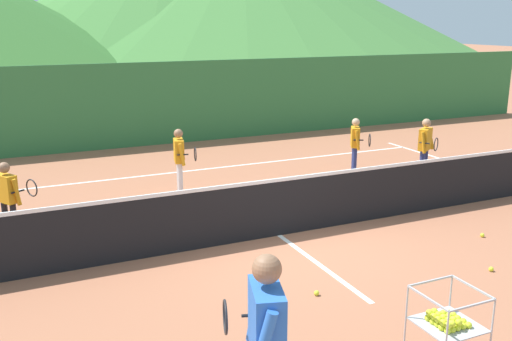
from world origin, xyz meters
name	(u,v)px	position (x,y,z in m)	size (l,w,h in m)	color
ground_plane	(279,235)	(0.00, 0.00, 0.00)	(120.00, 120.00, 0.00)	#A86647
line_baseline_far	(191,171)	(0.00, 4.57, 0.00)	(12.31, 0.08, 0.01)	white
line_service_center	(279,235)	(0.00, 0.00, 0.00)	(0.08, 5.15, 0.01)	white
tennis_net	(279,206)	(0.00, 0.00, 0.50)	(12.50, 0.08, 1.05)	#333338
instructor	(265,335)	(-2.27, -4.23, 1.02)	(0.46, 0.84, 1.70)	#191E4C
student_0	(8,193)	(-3.97, 1.62, 0.77)	(0.62, 0.52, 1.28)	black
student_1	(180,155)	(-0.75, 2.94, 0.80)	(0.42, 0.69, 1.33)	silver
student_2	(356,141)	(3.33, 2.76, 0.77)	(0.41, 0.70, 1.28)	navy
student_3	(425,143)	(4.42, 1.70, 0.82)	(0.55, 0.65, 1.36)	navy
ball_cart	(447,321)	(-0.25, -4.08, 0.59)	(0.58, 0.58, 0.90)	#B7B7BC
tennis_ball_2	(491,269)	(2.08, -2.48, 0.03)	(0.07, 0.07, 0.07)	yellow
tennis_ball_3	(317,293)	(-0.52, -2.09, 0.03)	(0.07, 0.07, 0.07)	yellow
tennis_ball_5	(482,235)	(2.97, -1.45, 0.03)	(0.07, 0.07, 0.07)	yellow
tennis_ball_7	(449,316)	(0.61, -3.25, 0.03)	(0.07, 0.07, 0.07)	yellow
windscreen_fence	(153,104)	(0.00, 7.76, 1.15)	(27.08, 0.08, 2.31)	#33753D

